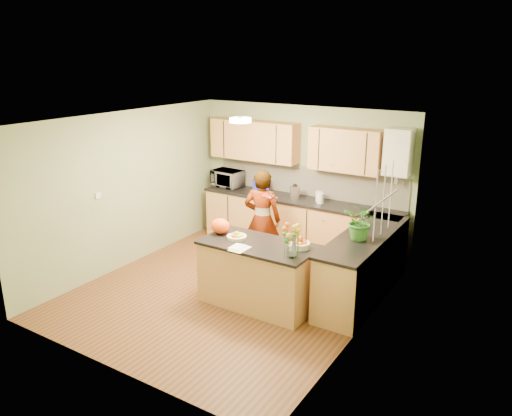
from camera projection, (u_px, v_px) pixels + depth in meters
The scene contains 28 objects.
floor at pixel (231, 291), 7.34m from camera, with size 4.50×4.50×0.00m, color #513017.
ceiling at pixel (228, 120), 6.60m from camera, with size 4.00×4.50×0.02m, color white.
wall_back at pixel (303, 177), 8.79m from camera, with size 4.00×0.02×2.50m, color gray.
wall_front at pixel (104, 265), 5.15m from camera, with size 4.00×0.02×2.50m, color gray.
wall_left at pixel (127, 190), 7.98m from camera, with size 0.02×4.50×2.50m, color gray.
wall_right at pixel (366, 236), 5.95m from camera, with size 0.02×4.50×2.50m, color gray.
back_counter at pixel (299, 225), 8.73m from camera, with size 3.64×0.62×0.94m.
right_counter at pixel (363, 266), 7.03m from camera, with size 0.62×2.24×0.94m.
splashback at pixel (307, 181), 8.74m from camera, with size 3.60×0.02×0.52m, color beige.
upper_cabinets at pixel (290, 144), 8.56m from camera, with size 3.20×0.34×0.70m.
boiler at pixel (398, 152), 7.60m from camera, with size 0.40×0.30×0.86m.
window_right at pixel (384, 200), 6.35m from camera, with size 0.01×1.30×1.05m.
light_switch at pixel (98, 196), 7.48m from camera, with size 0.02×0.09×0.09m, color white.
ceiling_lamp at pixel (240, 120), 6.85m from camera, with size 0.30×0.30×0.07m.
peninsula_island at pixel (258, 274), 6.83m from camera, with size 1.57×0.80×0.90m.
fruit_dish at pixel (237, 236), 6.87m from camera, with size 0.27×0.27×0.10m.
orange_bowl at pixel (300, 243), 6.52m from camera, with size 0.26×0.26×0.15m.
flower_vase at pixel (292, 231), 6.15m from camera, with size 0.28×0.28×0.51m.
orange_bag at pixel (220, 226), 7.05m from camera, with size 0.28×0.24×0.21m, color #FE4D15.
papers at pixel (240, 248), 6.51m from camera, with size 0.20×0.28×0.01m, color white.
violinist at pixel (262, 220), 7.92m from camera, with size 0.59×0.39×1.63m, color #D9A884.
violin at pixel (266, 195), 7.49m from camera, with size 0.53×0.21×0.11m, color #4F0B04, non-canonical shape.
microwave at pixel (227, 178), 9.35m from camera, with size 0.56×0.38×0.31m, color white.
blue_box at pixel (261, 186), 8.97m from camera, with size 0.30×0.22×0.24m, color navy.
kettle at pixel (295, 192), 8.56m from camera, with size 0.17×0.17×0.31m.
jar_cream at pixel (319, 196), 8.43m from camera, with size 0.11×0.11×0.17m, color beige.
jar_white at pixel (320, 198), 8.31m from camera, with size 0.11×0.11×0.18m, color white.
potted_plant at pixel (361, 222), 6.64m from camera, with size 0.46×0.40×0.51m, color #317226.
Camera 1 is at (3.85, -5.43, 3.34)m, focal length 35.00 mm.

